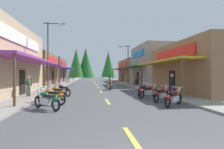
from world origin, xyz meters
TOP-DOWN VIEW (x-y plane):
  - ground at (0.00, 33.51)m, footprint 9.02×97.02m
  - sidewalk_left at (-5.55, 33.51)m, footprint 2.08×97.02m
  - sidewalk_right at (5.55, 33.51)m, footprint 2.08×97.02m
  - centerline_dashes at (0.00, 36.26)m, footprint 0.16×70.53m
  - storefront_left_middle at (-9.71, 25.26)m, footprint 8.13×9.63m
  - storefront_left_far at (-10.06, 36.76)m, footprint 8.82×10.27m
  - storefront_right_nearest at (10.89, 13.29)m, footprint 10.49×10.77m
  - storefront_right_middle at (10.07, 25.24)m, footprint 8.84×9.26m
  - storefront_right_far at (9.98, 38.05)m, footprint 8.68×13.05m
  - streetlamp_left at (-4.63, 14.36)m, footprint 1.98×0.30m
  - streetlamp_right at (4.62, 24.86)m, footprint 1.98×0.30m
  - motorcycle_parked_right_0 at (3.46, 6.75)m, footprint 1.69×1.47m
  - motorcycle_parked_right_1 at (3.45, 8.42)m, footprint 1.63×1.54m
  - motorcycle_parked_right_2 at (3.17, 10.21)m, footprint 1.90×1.17m
  - motorcycle_parked_right_3 at (3.35, 12.01)m, footprint 1.39×1.76m
  - motorcycle_parked_left_0 at (-3.28, 6.71)m, footprint 1.62×1.54m
  - motorcycle_parked_left_1 at (-3.37, 8.25)m, footprint 1.88×1.19m
  - motorcycle_parked_left_2 at (-3.43, 10.33)m, footprint 1.52×1.64m
  - motorcycle_parked_left_3 at (-3.28, 12.21)m, footprint 1.49×1.67m
  - rider_cruising_lead at (1.12, 17.22)m, footprint 0.60×2.14m
  - pedestrian_by_shop at (5.19, 10.46)m, footprint 0.31×0.56m
  - pedestrian_browsing at (6.13, 24.59)m, footprint 0.53×0.38m
  - pedestrian_waiting at (-5.65, 11.34)m, footprint 0.43×0.47m
  - treeline_backdrop at (-1.22, 83.32)m, footprint 22.68×13.72m

SIDE VIEW (x-z plane):
  - ground at x=0.00m, z-range -0.10..0.00m
  - centerline_dashes at x=0.00m, z-range 0.00..0.01m
  - sidewalk_left at x=-5.55m, z-range 0.00..0.12m
  - sidewalk_right at x=5.55m, z-range 0.00..0.12m
  - motorcycle_parked_right_0 at x=3.46m, z-range -0.03..1.01m
  - motorcycle_parked_right_1 at x=3.45m, z-range -0.03..1.01m
  - motorcycle_parked_right_2 at x=3.17m, z-range -0.03..1.01m
  - motorcycle_parked_right_3 at x=3.35m, z-range -0.03..1.01m
  - motorcycle_parked_left_0 at x=-3.28m, z-range -0.03..1.01m
  - motorcycle_parked_left_1 at x=-3.37m, z-range -0.03..1.01m
  - motorcycle_parked_left_2 at x=-3.43m, z-range -0.03..1.01m
  - motorcycle_parked_left_3 at x=-3.28m, z-range -0.03..1.01m
  - rider_cruising_lead at x=1.12m, z-range -0.13..1.44m
  - pedestrian_browsing at x=6.13m, z-range 0.12..1.68m
  - pedestrian_waiting at x=-5.65m, z-range 0.13..1.75m
  - pedestrian_by_shop at x=5.19m, z-range 0.15..1.93m
  - storefront_right_nearest at x=10.89m, z-range 0.00..4.67m
  - storefront_left_middle at x=-9.71m, z-range 0.01..4.79m
  - storefront_left_far at x=-10.06m, z-range 0.00..5.01m
  - storefront_right_far at x=9.98m, z-range 0.00..5.01m
  - storefront_right_middle at x=10.07m, z-range 0.00..6.29m
  - streetlamp_right at x=4.62m, z-range 0.92..7.13m
  - streetlamp_left at x=-4.63m, z-range 0.94..7.45m
  - treeline_backdrop at x=-1.22m, z-range -0.24..13.71m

